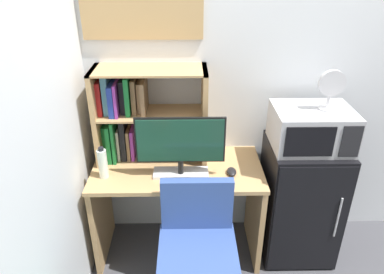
{
  "coord_description": "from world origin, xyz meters",
  "views": [
    {
      "loc": [
        -0.9,
        -2.42,
        2.09
      ],
      "look_at": [
        -0.87,
        -0.32,
        0.99
      ],
      "focal_mm": 34.1,
      "sensor_mm": 36.0,
      "label": 1
    }
  ],
  "objects_px": {
    "computer_mouse": "(232,172)",
    "desk_fan": "(331,87)",
    "microwave": "(311,128)",
    "mini_fridge": "(299,200)",
    "wall_corkboard": "(141,2)",
    "keyboard": "(181,173)",
    "desk_chair": "(197,260)",
    "monitor": "(180,143)",
    "water_bottle": "(103,163)",
    "hutch_bookshelf": "(134,111)"
  },
  "relations": [
    {
      "from": "water_bottle",
      "to": "microwave",
      "type": "height_order",
      "value": "microwave"
    },
    {
      "from": "mini_fridge",
      "to": "wall_corkboard",
      "type": "height_order",
      "value": "wall_corkboard"
    },
    {
      "from": "hutch_bookshelf",
      "to": "wall_corkboard",
      "type": "xyz_separation_m",
      "value": [
        0.08,
        0.12,
        0.69
      ]
    },
    {
      "from": "wall_corkboard",
      "to": "keyboard",
      "type": "bearing_deg",
      "value": -57.02
    },
    {
      "from": "water_bottle",
      "to": "mini_fridge",
      "type": "relative_size",
      "value": 0.24
    },
    {
      "from": "computer_mouse",
      "to": "desk_fan",
      "type": "height_order",
      "value": "desk_fan"
    },
    {
      "from": "hutch_bookshelf",
      "to": "wall_corkboard",
      "type": "distance_m",
      "value": 0.7
    },
    {
      "from": "hutch_bookshelf",
      "to": "microwave",
      "type": "xyz_separation_m",
      "value": [
        1.17,
        -0.15,
        -0.06
      ]
    },
    {
      "from": "hutch_bookshelf",
      "to": "desk_chair",
      "type": "bearing_deg",
      "value": -57.28
    },
    {
      "from": "computer_mouse",
      "to": "monitor",
      "type": "bearing_deg",
      "value": -177.5
    },
    {
      "from": "keyboard",
      "to": "desk_chair",
      "type": "bearing_deg",
      "value": -76.13
    },
    {
      "from": "hutch_bookshelf",
      "to": "computer_mouse",
      "type": "xyz_separation_m",
      "value": [
        0.65,
        -0.24,
        -0.34
      ]
    },
    {
      "from": "computer_mouse",
      "to": "water_bottle",
      "type": "distance_m",
      "value": 0.85
    },
    {
      "from": "water_bottle",
      "to": "desk_chair",
      "type": "xyz_separation_m",
      "value": [
        0.6,
        -0.38,
        -0.47
      ]
    },
    {
      "from": "keyboard",
      "to": "desk_chair",
      "type": "xyz_separation_m",
      "value": [
        0.1,
        -0.41,
        -0.37
      ]
    },
    {
      "from": "hutch_bookshelf",
      "to": "monitor",
      "type": "height_order",
      "value": "hutch_bookshelf"
    },
    {
      "from": "hutch_bookshelf",
      "to": "keyboard",
      "type": "bearing_deg",
      "value": -37.4
    },
    {
      "from": "computer_mouse",
      "to": "water_bottle",
      "type": "bearing_deg",
      "value": -178.38
    },
    {
      "from": "computer_mouse",
      "to": "hutch_bookshelf",
      "type": "bearing_deg",
      "value": 159.7
    },
    {
      "from": "mini_fridge",
      "to": "wall_corkboard",
      "type": "relative_size",
      "value": 1.17
    },
    {
      "from": "computer_mouse",
      "to": "mini_fridge",
      "type": "height_order",
      "value": "mini_fridge"
    },
    {
      "from": "keyboard",
      "to": "mini_fridge",
      "type": "height_order",
      "value": "mini_fridge"
    },
    {
      "from": "monitor",
      "to": "keyboard",
      "type": "height_order",
      "value": "monitor"
    },
    {
      "from": "hutch_bookshelf",
      "to": "water_bottle",
      "type": "relative_size",
      "value": 3.4
    },
    {
      "from": "mini_fridge",
      "to": "microwave",
      "type": "bearing_deg",
      "value": 89.89
    },
    {
      "from": "microwave",
      "to": "desk_fan",
      "type": "xyz_separation_m",
      "value": [
        0.08,
        -0.01,
        0.28
      ]
    },
    {
      "from": "keyboard",
      "to": "microwave",
      "type": "height_order",
      "value": "microwave"
    },
    {
      "from": "desk_fan",
      "to": "microwave",
      "type": "bearing_deg",
      "value": 175.82
    },
    {
      "from": "desk_chair",
      "to": "wall_corkboard",
      "type": "height_order",
      "value": "wall_corkboard"
    },
    {
      "from": "computer_mouse",
      "to": "wall_corkboard",
      "type": "bearing_deg",
      "value": 147.63
    },
    {
      "from": "monitor",
      "to": "water_bottle",
      "type": "distance_m",
      "value": 0.52
    },
    {
      "from": "monitor",
      "to": "wall_corkboard",
      "type": "relative_size",
      "value": 0.74
    },
    {
      "from": "monitor",
      "to": "computer_mouse",
      "type": "distance_m",
      "value": 0.41
    },
    {
      "from": "hutch_bookshelf",
      "to": "monitor",
      "type": "relative_size",
      "value": 1.32
    },
    {
      "from": "monitor",
      "to": "keyboard",
      "type": "relative_size",
      "value": 1.57
    },
    {
      "from": "mini_fridge",
      "to": "desk_fan",
      "type": "distance_m",
      "value": 0.87
    },
    {
      "from": "monitor",
      "to": "computer_mouse",
      "type": "height_order",
      "value": "monitor"
    },
    {
      "from": "hutch_bookshelf",
      "to": "microwave",
      "type": "relative_size",
      "value": 1.49
    },
    {
      "from": "monitor",
      "to": "desk_fan",
      "type": "xyz_separation_m",
      "value": [
        0.94,
        0.1,
        0.33
      ]
    },
    {
      "from": "hutch_bookshelf",
      "to": "microwave",
      "type": "bearing_deg",
      "value": -7.42
    },
    {
      "from": "computer_mouse",
      "to": "desk_chair",
      "type": "height_order",
      "value": "desk_chair"
    },
    {
      "from": "hutch_bookshelf",
      "to": "mini_fridge",
      "type": "relative_size",
      "value": 0.83
    },
    {
      "from": "keyboard",
      "to": "desk_fan",
      "type": "relative_size",
      "value": 1.4
    },
    {
      "from": "keyboard",
      "to": "mini_fridge",
      "type": "relative_size",
      "value": 0.4
    },
    {
      "from": "monitor",
      "to": "water_bottle",
      "type": "height_order",
      "value": "monitor"
    },
    {
      "from": "water_bottle",
      "to": "wall_corkboard",
      "type": "relative_size",
      "value": 0.29
    },
    {
      "from": "keyboard",
      "to": "microwave",
      "type": "distance_m",
      "value": 0.91
    },
    {
      "from": "microwave",
      "to": "wall_corkboard",
      "type": "xyz_separation_m",
      "value": [
        -1.09,
        0.27,
        0.75
      ]
    },
    {
      "from": "computer_mouse",
      "to": "wall_corkboard",
      "type": "xyz_separation_m",
      "value": [
        -0.57,
        0.36,
        1.03
      ]
    },
    {
      "from": "mini_fridge",
      "to": "water_bottle",
      "type": "bearing_deg",
      "value": -175.4
    }
  ]
}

